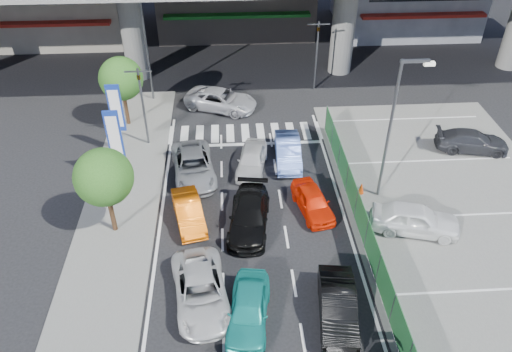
{
  "coord_description": "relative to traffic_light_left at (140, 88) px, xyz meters",
  "views": [
    {
      "loc": [
        -1.06,
        -15.02,
        17.38
      ],
      "look_at": [
        0.24,
        5.69,
        1.87
      ],
      "focal_mm": 35.0,
      "sensor_mm": 36.0,
      "label": 1
    }
  ],
  "objects": [
    {
      "name": "wagon_silver_front_left",
      "position": [
        3.01,
        -3.57,
        -3.25
      ],
      "size": [
        2.97,
        5.24,
        1.38
      ],
      "primitive_type": "imported",
      "rotation": [
        0.0,
        0.0,
        0.14
      ],
      "color": "gray",
      "rests_on": "ground"
    },
    {
      "name": "parking_lot",
      "position": [
        17.2,
        -10.0,
        -3.91
      ],
      "size": [
        12.0,
        28.0,
        0.06
      ],
      "primitive_type": "cube",
      "color": "#5D5E5B",
      "rests_on": "ground"
    },
    {
      "name": "parked_sedan_white",
      "position": [
        14.23,
        -8.96,
        -3.13
      ],
      "size": [
        4.7,
        2.83,
        1.5
      ],
      "primitive_type": "imported",
      "rotation": [
        0.0,
        0.0,
        1.31
      ],
      "color": "white",
      "rests_on": "parking_lot"
    },
    {
      "name": "traffic_light_right",
      "position": [
        11.7,
        7.0,
        0.0
      ],
      "size": [
        1.6,
        1.24,
        5.2
      ],
      "color": "#595B60",
      "rests_on": "ground"
    },
    {
      "name": "crossing_wagon_silver",
      "position": [
        4.64,
        4.35,
        -3.24
      ],
      "size": [
        5.54,
        4.08,
        1.4
      ],
      "primitive_type": "imported",
      "rotation": [
        0.0,
        0.0,
        1.18
      ],
      "color": "#B1B2B9",
      "rests_on": "ground"
    },
    {
      "name": "hatch_black_mid_right",
      "position": [
        9.35,
        -13.97,
        -3.25
      ],
      "size": [
        1.93,
        4.33,
        1.38
      ],
      "primitive_type": "imported",
      "rotation": [
        0.0,
        0.0,
        -0.11
      ],
      "color": "black",
      "rests_on": "ground"
    },
    {
      "name": "traffic_light_left",
      "position": [
        0.0,
        0.0,
        0.0
      ],
      "size": [
        1.6,
        1.24,
        5.2
      ],
      "color": "#595B60",
      "rests_on": "ground"
    },
    {
      "name": "taxi_teal_mid",
      "position": [
        5.66,
        -13.86,
        -3.25
      ],
      "size": [
        2.21,
        4.25,
        1.38
      ],
      "primitive_type": "imported",
      "rotation": [
        0.0,
        0.0,
        -0.15
      ],
      "color": "teal",
      "rests_on": "ground"
    },
    {
      "name": "street_lamp_left",
      "position": [
        -0.13,
        6.0,
        0.83
      ],
      "size": [
        1.65,
        0.22,
        8.0
      ],
      "color": "#595B60",
      "rests_on": "ground"
    },
    {
      "name": "sedan_white_mid_left",
      "position": [
        3.66,
        -12.75,
        -3.27
      ],
      "size": [
        2.92,
        5.09,
        1.34
      ],
      "primitive_type": "imported",
      "rotation": [
        0.0,
        0.0,
        0.15
      ],
      "color": "silver",
      "rests_on": "ground"
    },
    {
      "name": "traffic_cone",
      "position": [
        12.29,
        -5.81,
        -3.54
      ],
      "size": [
        0.36,
        0.36,
        0.68
      ],
      "primitive_type": "cone",
      "rotation": [
        0.0,
        0.0,
        -0.04
      ],
      "color": "#E7420C",
      "rests_on": "parking_lot"
    },
    {
      "name": "tree_far",
      "position": [
        -1.6,
        2.5,
        -0.55
      ],
      "size": [
        2.8,
        2.8,
        4.8
      ],
      "color": "#382314",
      "rests_on": "ground"
    },
    {
      "name": "fence_run",
      "position": [
        11.5,
        -11.0,
        -3.04
      ],
      "size": [
        0.16,
        22.0,
        1.8
      ],
      "primitive_type": null,
      "color": "#1F5C2C",
      "rests_on": "ground"
    },
    {
      "name": "signboard_near",
      "position": [
        -1.0,
        -4.01,
        -0.87
      ],
      "size": [
        0.8,
        0.14,
        4.7
      ],
      "color": "#595B60",
      "rests_on": "ground"
    },
    {
      "name": "parked_sedan_dgrey",
      "position": [
        20.09,
        -1.99,
        -3.24
      ],
      "size": [
        4.64,
        2.59,
        1.27
      ],
      "primitive_type": "imported",
      "rotation": [
        0.0,
        0.0,
        1.38
      ],
      "color": "#2F3035",
      "rests_on": "parking_lot"
    },
    {
      "name": "sedan_black_mid",
      "position": [
        5.98,
        -8.06,
        -3.25
      ],
      "size": [
        2.58,
        4.98,
        1.38
      ],
      "primitive_type": "imported",
      "rotation": [
        0.0,
        0.0,
        -0.14
      ],
      "color": "black",
      "rests_on": "ground"
    },
    {
      "name": "taxi_orange_left",
      "position": [
        2.9,
        -7.48,
        -3.32
      ],
      "size": [
        2.08,
        3.94,
        1.24
      ],
      "primitive_type": "imported",
      "rotation": [
        0.0,
        0.0,
        0.22
      ],
      "color": "#E05D07",
      "rests_on": "ground"
    },
    {
      "name": "tree_near",
      "position": [
        -0.8,
        -8.0,
        -0.55
      ],
      "size": [
        2.8,
        2.8,
        4.8
      ],
      "color": "#382314",
      "rests_on": "ground"
    },
    {
      "name": "ground",
      "position": [
        6.2,
        -12.0,
        -3.94
      ],
      "size": [
        120.0,
        120.0,
        0.0
      ],
      "primitive_type": "plane",
      "color": "black",
      "rests_on": "ground"
    },
    {
      "name": "kei_truck_front_right",
      "position": [
        8.61,
        -2.36,
        -3.25
      ],
      "size": [
        1.61,
        4.2,
        1.36
      ],
      "primitive_type": "imported",
      "rotation": [
        0.0,
        0.0,
        -0.04
      ],
      "color": "#5E7ED4",
      "rests_on": "ground"
    },
    {
      "name": "signboard_far",
      "position": [
        -1.4,
        -1.01,
        -0.87
      ],
      "size": [
        0.8,
        0.14,
        4.7
      ],
      "color": "#595B60",
      "rests_on": "ground"
    },
    {
      "name": "sedan_white_front_mid",
      "position": [
        6.4,
        -3.06,
        -3.27
      ],
      "size": [
        2.3,
        4.12,
        1.33
      ],
      "primitive_type": "imported",
      "rotation": [
        0.0,
        0.0,
        -0.2
      ],
      "color": "silver",
      "rests_on": "ground"
    },
    {
      "name": "sidewalk_left",
      "position": [
        -0.8,
        -8.0,
        -3.88
      ],
      "size": [
        4.0,
        30.0,
        0.12
      ],
      "primitive_type": "cube",
      "color": "#5D5E5B",
      "rests_on": "ground"
    },
    {
      "name": "street_lamp_right",
      "position": [
        13.37,
        -6.0,
        0.83
      ],
      "size": [
        1.65,
        0.22,
        8.0
      ],
      "color": "#595B60",
      "rests_on": "ground"
    },
    {
      "name": "taxi_orange_right",
      "position": [
        9.39,
        -7.06,
        -3.31
      ],
      "size": [
        2.2,
        3.9,
        1.25
      ],
      "primitive_type": "imported",
      "rotation": [
        0.0,
        0.0,
        0.21
      ],
      "color": "red",
      "rests_on": "ground"
    }
  ]
}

